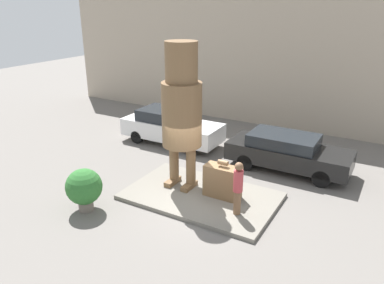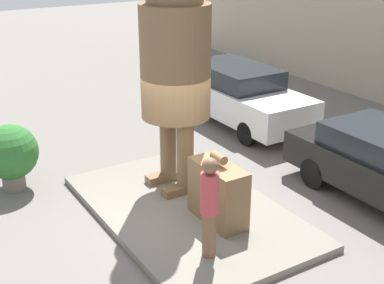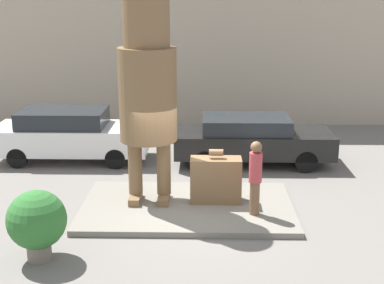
# 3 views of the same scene
# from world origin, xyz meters

# --- Properties ---
(ground_plane) EXTENTS (60.00, 60.00, 0.00)m
(ground_plane) POSITION_xyz_m (0.00, 0.00, 0.00)
(ground_plane) COLOR slate
(pedestal) EXTENTS (5.11, 3.17, 0.14)m
(pedestal) POSITION_xyz_m (0.00, 0.00, 0.07)
(pedestal) COLOR slate
(pedestal) RESTS_ON ground_plane
(statue_figure) EXTENTS (1.37, 1.37, 5.07)m
(statue_figure) POSITION_xyz_m (-0.94, 0.30, 3.11)
(statue_figure) COLOR brown
(statue_figure) RESTS_ON pedestal
(giant_suitcase) EXTENTS (1.24, 0.55, 1.33)m
(giant_suitcase) POSITION_xyz_m (0.69, 0.23, 0.70)
(giant_suitcase) COLOR brown
(giant_suitcase) RESTS_ON pedestal
(tourist) EXTENTS (0.30, 0.30, 1.75)m
(tourist) POSITION_xyz_m (1.57, -0.54, 1.10)
(tourist) COLOR brown
(tourist) RESTS_ON pedestal
(parked_car_white) EXTENTS (4.77, 1.83, 1.62)m
(parked_car_white) POSITION_xyz_m (-3.79, 3.96, 0.85)
(parked_car_white) COLOR silver
(parked_car_white) RESTS_ON ground_plane
(planter_pot) EXTENTS (1.17, 1.17, 1.44)m
(planter_pot) POSITION_xyz_m (-2.85, -2.59, 0.82)
(planter_pot) COLOR #70665B
(planter_pot) RESTS_ON ground_plane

